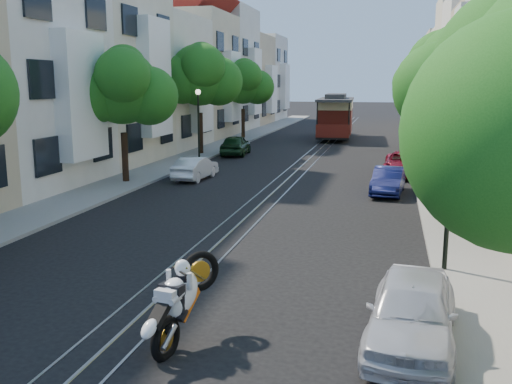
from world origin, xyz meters
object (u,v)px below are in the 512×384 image
Objects in this scene: cable_car at (336,115)px; parked_car_e_far at (404,164)px; tree_w_c at (200,76)px; tree_e_b at (472,81)px; lamp_east at (451,161)px; parked_car_e_mid at (388,181)px; tree_e_c at (442,84)px; lamp_west at (198,114)px; tree_e_d at (429,79)px; parked_car_w_far at (236,145)px; tree_w_b at (123,89)px; sportbike_rider at (179,298)px; parked_car_e_near at (412,311)px; parked_car_w_mid at (195,168)px; tree_w_d at (244,83)px.

parked_car_e_far is at bearing -76.63° from cable_car.
tree_e_b is at bearing -48.01° from tree_w_c.
lamp_east reaches higher than parked_car_e_mid.
tree_e_c reaches higher than lamp_west.
parked_car_w_far is at bearing -155.60° from tree_e_d.
tree_w_c reaches higher than tree_e_b.
lamp_east is (13.44, -9.98, -1.55)m from tree_w_b.
tree_e_b is at bearing -60.25° from parked_car_e_mid.
sportbike_rider is 39.20m from cable_car.
tree_e_c is at bearing 90.00° from tree_e_b.
tree_e_b is 1.75× the size of parked_car_e_near.
cable_car is 2.64× the size of parked_car_w_mid.
tree_w_c reaches higher than parked_car_w_far.
lamp_east is 4.90m from parked_car_e_near.
tree_w_d is 21.27m from parked_car_e_far.
parked_car_e_far is (12.74, 5.44, -3.79)m from tree_w_b.
tree_e_b is 12.44m from sportbike_rider.
sportbike_rider is 27.40m from parked_car_w_far.
tree_w_d reaches higher than parked_car_e_far.
parked_car_e_near is at bearing -48.76° from tree_w_b.
tree_e_d is 12.43m from parked_car_e_far.
tree_e_c reaches higher than tree_w_b.
parked_car_e_mid is 0.89× the size of parked_car_w_far.
parked_car_w_mid is (-10.00, -3.54, -0.04)m from parked_car_e_far.
tree_e_c is 21.53m from tree_w_d.
tree_e_d is at bearing -160.05° from parked_car_w_far.
tree_e_c reaches higher than parked_car_e_far.
parked_car_w_mid is (-11.66, -15.10, -4.31)m from tree_e_d.
parked_car_w_mid is (-11.66, 6.90, -4.18)m from tree_e_b.
tree_w_b is 1.85× the size of parked_car_w_mid.
tree_w_b is at bearing 128.98° from sportbike_rider.
parked_car_w_far is at bearing 155.97° from tree_e_c.
tree_e_d is 1.98× the size of parked_car_e_mid.
tree_e_d is 1.65× the size of lamp_west.
lamp_east is 34.46m from cable_car.
tree_w_b is (-14.40, -6.00, -0.20)m from tree_e_c.
tree_e_c is 1.92× the size of parked_car_w_mid.
tree_w_d is 1.50× the size of parked_car_e_far.
tree_e_b is at bearing -90.00° from tree_e_c.
cable_car is 38.57m from parked_car_e_near.
tree_e_c is 3.19× the size of sportbike_rider.
tree_e_d reaches higher than cable_car.
parked_car_w_mid is (2.74, 1.90, -3.84)m from tree_w_b.
tree_e_b is at bearing -79.21° from parked_car_e_far.
parked_car_e_near is at bearing -63.66° from tree_w_c.
tree_e_d is 14.07m from parked_car_w_far.
tree_e_d is 16.39m from lamp_west.
parked_car_w_far is (-0.57, 9.55, 0.10)m from parked_car_w_mid.
parked_car_e_near is at bearing -62.37° from lamp_west.
lamp_west is at bearing -86.56° from tree_w_d.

